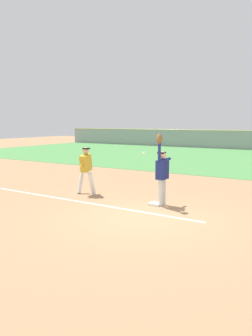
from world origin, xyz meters
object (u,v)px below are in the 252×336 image
first_base (156,204)px  fielder (162,171)px  baseball (144,153)px  parked_car_black (241,140)px  runner (86,167)px

first_base → fielder: 1.09m
fielder → baseball: size_ratio=30.81×
fielder → parked_car_black: fielder is taller
runner → first_base: bearing=-11.7°
fielder → parked_car_black: 28.74m
baseball → runner: bearing=173.7°
fielder → runner: fielder is taller
first_base → runner: bearing=177.3°
fielder → parked_car_black: (-4.65, 28.35, -0.45)m
first_base → fielder: (0.17, 0.05, 1.08)m
parked_car_black → runner: bearing=-87.7°
baseball → parked_car_black: baseball is taller
parked_car_black → baseball: bearing=-82.6°
first_base → baseball: baseball is taller
first_base → parked_car_black: size_ratio=0.09×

